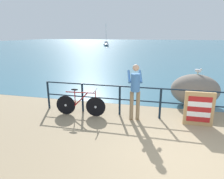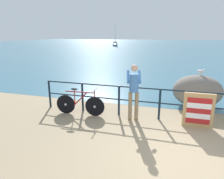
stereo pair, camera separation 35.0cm
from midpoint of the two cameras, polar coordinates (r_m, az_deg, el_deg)
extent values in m
cube|color=#937F60|center=(24.21, 17.89, 8.33)|extent=(120.00, 120.00, 0.10)
cube|color=#38667A|center=(52.36, 17.43, 11.91)|extent=(120.00, 90.00, 0.01)
cylinder|color=black|center=(7.76, -16.00, -1.25)|extent=(0.07, 0.07, 1.02)
cylinder|color=black|center=(7.15, -6.95, -2.16)|extent=(0.07, 0.07, 1.02)
cylinder|color=black|center=(6.75, 3.47, -3.14)|extent=(0.07, 0.07, 1.02)
cylinder|color=black|center=(6.60, 14.79, -4.08)|extent=(0.07, 0.07, 1.02)
cylinder|color=black|center=(6.72, 26.19, -4.87)|extent=(0.07, 0.07, 1.02)
cylinder|color=black|center=(6.49, 20.94, -0.43)|extent=(9.29, 0.04, 0.04)
cylinder|color=black|center=(6.62, 20.57, -4.18)|extent=(9.29, 0.04, 0.04)
cylinder|color=black|center=(7.07, -11.56, -4.12)|extent=(0.66, 0.08, 0.66)
cylinder|color=#B7BCC6|center=(7.07, -11.56, -4.12)|extent=(0.08, 0.06, 0.08)
cylinder|color=black|center=(6.73, -3.40, -4.83)|extent=(0.66, 0.08, 0.66)
cylinder|color=#B7BCC6|center=(6.73, -3.40, -4.83)|extent=(0.08, 0.06, 0.08)
cylinder|color=maroon|center=(6.74, -7.72, -0.72)|extent=(0.99, 0.11, 0.04)
cylinder|color=maroon|center=(6.80, -7.45, -2.63)|extent=(0.50, 0.08, 0.50)
cylinder|color=maroon|center=(6.86, -9.09, -2.27)|extent=(0.03, 0.03, 0.53)
ellipsoid|color=black|center=(6.78, -9.20, 0.11)|extent=(0.25, 0.12, 0.06)
cylinder|color=maroon|center=(6.64, -3.44, -2.53)|extent=(0.03, 0.03, 0.57)
cylinder|color=#B7BCC6|center=(6.55, -3.48, -0.15)|extent=(0.06, 0.48, 0.03)
cylinder|color=#8C7251|center=(6.38, 6.72, -4.67)|extent=(0.12, 0.12, 0.95)
ellipsoid|color=#513319|center=(6.60, 6.58, -8.04)|extent=(0.16, 0.28, 0.08)
cylinder|color=#8C7251|center=(6.40, 8.52, -4.69)|extent=(0.12, 0.12, 0.95)
ellipsoid|color=#513319|center=(6.62, 8.32, -8.05)|extent=(0.16, 0.28, 0.08)
cylinder|color=#3F72B2|center=(6.18, 7.87, 1.87)|extent=(0.28, 0.28, 0.55)
sphere|color=tan|center=(6.08, 8.03, 6.03)|extent=(0.20, 0.20, 0.20)
cylinder|color=#3F72B2|center=(6.36, 6.13, 3.60)|extent=(0.20, 0.52, 0.34)
cylinder|color=#3F72B2|center=(6.39, 9.36, 3.54)|extent=(0.20, 0.52, 0.34)
cube|color=tan|center=(6.45, 24.67, -5.42)|extent=(0.84, 0.09, 1.04)
cube|color=#AD1E1E|center=(6.51, 24.42, -8.15)|extent=(0.66, 0.01, 0.16)
cube|color=white|center=(6.45, 24.57, -6.87)|extent=(0.66, 0.01, 0.16)
cube|color=#AD1E1E|center=(6.40, 24.73, -5.58)|extent=(0.66, 0.01, 0.16)
cube|color=white|center=(6.35, 24.89, -4.26)|extent=(0.66, 0.01, 0.16)
cube|color=#AD1E1E|center=(6.30, 25.05, -2.92)|extent=(0.66, 0.01, 0.16)
ellipsoid|color=slate|center=(8.24, 24.09, -0.40)|extent=(1.78, 1.33, 1.20)
cylinder|color=gold|center=(8.22, 24.92, 3.98)|extent=(0.01, 0.01, 0.06)
cylinder|color=gold|center=(8.18, 24.73, 3.96)|extent=(0.01, 0.01, 0.06)
ellipsoid|color=white|center=(8.19, 24.90, 4.62)|extent=(0.26, 0.26, 0.13)
ellipsoid|color=#9E9EA3|center=(8.19, 24.81, 4.85)|extent=(0.25, 0.26, 0.06)
sphere|color=white|center=(8.10, 25.62, 4.94)|extent=(0.08, 0.08, 0.08)
cone|color=gold|center=(8.07, 25.89, 4.84)|extent=(0.05, 0.05, 0.02)
ellipsoid|color=white|center=(46.59, 1.11, 12.67)|extent=(2.49, 4.59, 0.70)
cube|color=silver|center=(46.27, 1.12, 13.30)|extent=(1.13, 1.47, 0.36)
cylinder|color=#B2B2B7|center=(46.74, 1.12, 15.68)|extent=(0.10, 0.10, 4.20)
pyramid|color=white|center=(46.02, 1.15, 17.65)|extent=(0.51, 1.55, 3.57)
camera|label=1|loc=(0.18, -88.59, 0.39)|focal=32.32mm
camera|label=2|loc=(0.18, 91.41, -0.39)|focal=32.32mm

